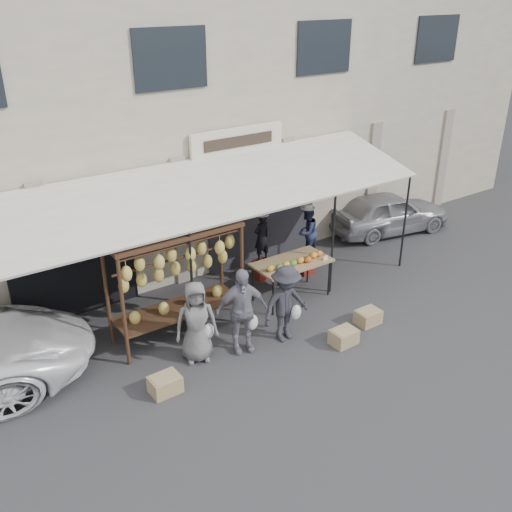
{
  "coord_description": "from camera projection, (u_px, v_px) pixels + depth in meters",
  "views": [
    {
      "loc": [
        -5.34,
        -7.29,
        6.34
      ],
      "look_at": [
        0.63,
        1.4,
        1.3
      ],
      "focal_mm": 40.0,
      "sensor_mm": 36.0,
      "label": 1
    }
  ],
  "objects": [
    {
      "name": "produce_table",
      "position": [
        293.0,
        263.0,
        12.34
      ],
      "size": [
        1.7,
        0.9,
        1.04
      ],
      "color": "tan",
      "rests_on": "ground_plane"
    },
    {
      "name": "stool_left",
      "position": [
        262.0,
        269.0,
        13.5
      ],
      "size": [
        0.35,
        0.35,
        0.46
      ],
      "primitive_type": "cube",
      "rotation": [
        0.0,
        0.0,
        0.07
      ],
      "color": "maroon",
      "rests_on": "ground_plane"
    },
    {
      "name": "customer_right",
      "position": [
        286.0,
        304.0,
        10.94
      ],
      "size": [
        1.04,
        0.62,
        1.58
      ],
      "primitive_type": "imported",
      "rotation": [
        0.0,
        0.0,
        0.03
      ],
      "color": "#2C2B33",
      "rests_on": "ground_plane"
    },
    {
      "name": "stool_right",
      "position": [
        305.0,
        265.0,
        13.73
      ],
      "size": [
        0.36,
        0.36,
        0.46
      ],
      "primitive_type": "cube",
      "rotation": [
        0.0,
        0.0,
        -0.12
      ],
      "color": "maroon",
      "rests_on": "ground_plane"
    },
    {
      "name": "vendor_left",
      "position": [
        262.0,
        237.0,
        13.14
      ],
      "size": [
        0.46,
        0.32,
        1.2
      ],
      "primitive_type": "imported",
      "rotation": [
        0.0,
        0.0,
        3.23
      ],
      "color": "black",
      "rests_on": "stool_left"
    },
    {
      "name": "vendor_right",
      "position": [
        307.0,
        232.0,
        13.36
      ],
      "size": [
        0.74,
        0.66,
        1.26
      ],
      "primitive_type": "imported",
      "rotation": [
        0.0,
        0.0,
        3.48
      ],
      "color": "#242A4B",
      "rests_on": "stool_right"
    },
    {
      "name": "crate_far",
      "position": [
        165.0,
        384.0,
        9.74
      ],
      "size": [
        0.52,
        0.4,
        0.31
      ],
      "primitive_type": "cube",
      "rotation": [
        0.0,
        0.0,
        0.02
      ],
      "color": "tan",
      "rests_on": "ground_plane"
    },
    {
      "name": "shophouse",
      "position": [
        119.0,
        104.0,
        14.13
      ],
      "size": [
        24.0,
        6.15,
        7.3
      ],
      "color": "beige",
      "rests_on": "ground_plane"
    },
    {
      "name": "awning",
      "position": [
        206.0,
        191.0,
        11.47
      ],
      "size": [
        10.0,
        2.35,
        2.92
      ],
      "color": "silver",
      "rests_on": "ground_plane"
    },
    {
      "name": "customer_mid",
      "position": [
        241.0,
        311.0,
        10.58
      ],
      "size": [
        1.08,
        0.69,
        1.71
      ],
      "primitive_type": "imported",
      "rotation": [
        0.0,
        0.0,
        -0.29
      ],
      "color": "gray",
      "rests_on": "ground_plane"
    },
    {
      "name": "ground_plane",
      "position": [
        270.0,
        351.0,
        10.88
      ],
      "size": [
        90.0,
        90.0,
        0.0
      ],
      "primitive_type": "plane",
      "color": "#2D2D30"
    },
    {
      "name": "crate_near_b",
      "position": [
        368.0,
        317.0,
        11.72
      ],
      "size": [
        0.5,
        0.38,
        0.29
      ],
      "primitive_type": "cube",
      "rotation": [
        0.0,
        0.0,
        -0.01
      ],
      "color": "tan",
      "rests_on": "ground_plane"
    },
    {
      "name": "customer_left",
      "position": [
        196.0,
        322.0,
        10.34
      ],
      "size": [
        0.9,
        0.74,
        1.59
      ],
      "primitive_type": "imported",
      "rotation": [
        0.0,
        0.0,
        -0.34
      ],
      "color": "slate",
      "rests_on": "ground_plane"
    },
    {
      "name": "sedan",
      "position": [
        389.0,
        212.0,
        15.89
      ],
      "size": [
        3.62,
        1.99,
        1.17
      ],
      "primitive_type": "imported",
      "rotation": [
        0.0,
        0.0,
        1.39
      ],
      "color": "gray",
      "rests_on": "ground_plane"
    },
    {
      "name": "crate_near_a",
      "position": [
        344.0,
        337.0,
        11.06
      ],
      "size": [
        0.51,
        0.39,
        0.3
      ],
      "primitive_type": "cube",
      "rotation": [
        0.0,
        0.0,
        0.02
      ],
      "color": "tan",
      "rests_on": "ground_plane"
    },
    {
      "name": "banana_rack",
      "position": [
        176.0,
        264.0,
        10.75
      ],
      "size": [
        2.6,
        0.9,
        2.24
      ],
      "color": "#392215",
      "rests_on": "ground_plane"
    }
  ]
}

